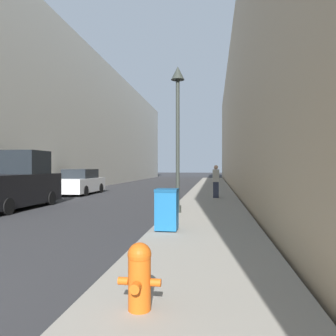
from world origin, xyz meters
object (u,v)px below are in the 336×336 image
parked_sedan_near (81,183)px  pedestrian_on_sidewalk (216,181)px  fire_hydrant (139,275)px  lamppost (178,112)px  trash_bin (167,209)px  pickup_truck (12,184)px

parked_sedan_near → pedestrian_on_sidewalk: bearing=-16.6°
fire_hydrant → lamppost: size_ratio=0.15×
pedestrian_on_sidewalk → trash_bin: bearing=-98.0°
fire_hydrant → pedestrian_on_sidewalk: size_ratio=0.44×
lamppost → pedestrian_on_sidewalk: bearing=76.6°
trash_bin → pickup_truck: size_ratio=0.21×
fire_hydrant → lamppost: bearing=93.2°
trash_bin → lamppost: size_ratio=0.20×
lamppost → pickup_truck: bearing=171.5°
pickup_truck → pedestrian_on_sidewalk: (8.64, 4.85, -0.02)m
trash_bin → lamppost: 4.59m
fire_hydrant → pickup_truck: pickup_truck is taller
fire_hydrant → lamppost: (-0.46, 8.12, 3.23)m
fire_hydrant → pedestrian_on_sidewalk: bearing=86.1°
fire_hydrant → lamppost: lamppost is taller
pickup_truck → fire_hydrant: bearing=-50.1°
trash_bin → pickup_truck: (-7.32, 4.47, 0.35)m
fire_hydrant → parked_sedan_near: parked_sedan_near is taller
fire_hydrant → pickup_truck: 12.00m
trash_bin → lamppost: lamppost is taller
pickup_truck → parked_sedan_near: (-0.11, 7.46, -0.27)m
pickup_truck → parked_sedan_near: pickup_truck is taller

